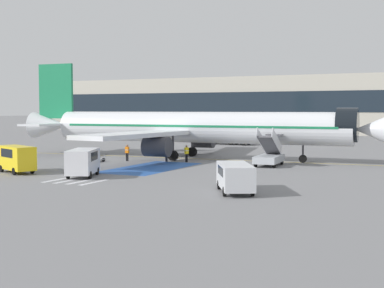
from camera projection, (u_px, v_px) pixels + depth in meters
ground_plane at (188, 159)px, 61.07m from camera, size 600.00×600.00×0.00m
apron_leadline_yellow at (196, 159)px, 61.23m from camera, size 78.55×5.46×0.01m
apron_stand_patch_blue at (151, 168)px, 51.89m from camera, size 5.63×11.98×0.01m
apron_walkway_bar_0 at (57, 180)px, 43.12m from camera, size 0.44×3.60×0.01m
apron_walkway_bar_1 at (69, 181)px, 42.60m from camera, size 0.44×3.60×0.01m
apron_walkway_bar_2 at (81, 181)px, 42.08m from camera, size 0.44×3.60×0.01m
apron_walkway_bar_3 at (94, 182)px, 41.56m from camera, size 0.44×3.60×0.01m
airliner at (191, 127)px, 61.26m from camera, size 44.00×33.03×11.39m
boarding_stairs_forward at (269, 156)px, 53.63m from camera, size 2.52×5.35×3.92m
fuel_tanker at (230, 133)px, 85.62m from camera, size 8.57×3.02×3.66m
service_van_0 at (16, 157)px, 47.69m from camera, size 4.94×3.46×2.40m
service_van_1 at (235, 175)px, 36.45m from camera, size 4.23×5.40×1.96m
service_van_2 at (83, 160)px, 44.94m from camera, size 3.61×4.97×2.32m
baggage_cart at (92, 160)px, 57.25m from camera, size 1.79×2.75×0.87m
ground_crew_0 at (187, 152)px, 57.35m from camera, size 0.41×0.49×1.82m
ground_crew_1 at (166, 152)px, 57.61m from camera, size 0.46×0.30×1.76m
ground_crew_2 at (127, 151)px, 58.49m from camera, size 0.44×0.26×1.81m
terminal_building at (292, 105)px, 126.02m from camera, size 138.18×12.10×13.33m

